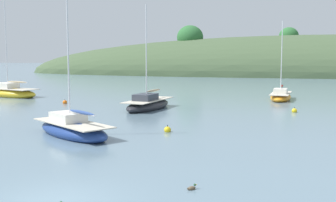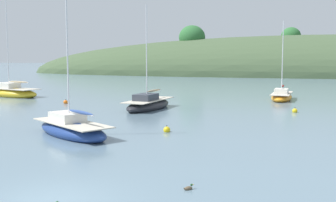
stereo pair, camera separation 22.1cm
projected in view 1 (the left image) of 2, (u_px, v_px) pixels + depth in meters
ground_plane at (55, 201)px, 14.36m from camera, size 400.00×400.00×0.00m
far_shoreline_hill at (332, 74)px, 100.49m from camera, size 150.00×36.00×22.34m
sailboat_white_near at (148, 104)px, 38.12m from camera, size 3.80×7.32×9.37m
sailboat_cream_ketch at (72, 129)px, 25.71m from camera, size 6.75×5.96×9.08m
sailboat_navy_dinghy at (10, 92)px, 49.34m from camera, size 8.35×5.31×11.80m
sailboat_black_sloop at (281, 96)px, 45.74m from camera, size 2.94×6.31×8.50m
mooring_buoy_channel at (168, 130)px, 27.04m from camera, size 0.44×0.44×0.54m
mooring_buoy_inner at (294, 111)px, 36.10m from camera, size 0.44×0.44×0.54m
mooring_buoy_outer at (65, 102)px, 42.41m from camera, size 0.44×0.44×0.54m
duck_lone_left at (192, 188)px, 15.56m from camera, size 0.37×0.36×0.24m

